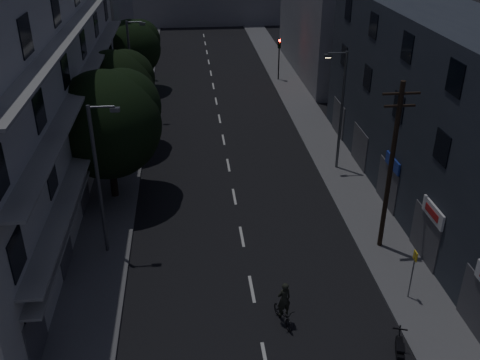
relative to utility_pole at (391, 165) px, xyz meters
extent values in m
plane|color=black|center=(-7.19, 15.75, -4.87)|extent=(160.00, 160.00, 0.00)
cube|color=#565659|center=(-14.69, 15.75, -4.79)|extent=(3.00, 90.00, 0.15)
cube|color=#565659|center=(0.31, 15.75, -4.79)|extent=(3.00, 90.00, 0.15)
cube|color=beige|center=(-7.19, -2.75, -4.86)|extent=(0.15, 2.00, 0.01)
cube|color=beige|center=(-7.19, 1.75, -4.86)|extent=(0.15, 2.00, 0.01)
cube|color=beige|center=(-7.19, 6.25, -4.86)|extent=(0.15, 2.00, 0.01)
cube|color=beige|center=(-7.19, 10.75, -4.86)|extent=(0.15, 2.00, 0.01)
cube|color=beige|center=(-7.19, 15.25, -4.86)|extent=(0.15, 2.00, 0.01)
cube|color=beige|center=(-7.19, 19.75, -4.86)|extent=(0.15, 2.00, 0.01)
cube|color=beige|center=(-7.19, 24.25, -4.86)|extent=(0.15, 2.00, 0.01)
cube|color=beige|center=(-7.19, 28.75, -4.86)|extent=(0.15, 2.00, 0.01)
cube|color=beige|center=(-7.19, 33.25, -4.86)|extent=(0.15, 2.00, 0.01)
cube|color=beige|center=(-7.19, 37.75, -4.86)|extent=(0.15, 2.00, 0.01)
cube|color=beige|center=(-7.19, 42.25, -4.86)|extent=(0.15, 2.00, 0.01)
cube|color=beige|center=(-7.19, 46.75, -4.86)|extent=(0.15, 2.00, 0.01)
cube|color=beige|center=(-7.19, 51.25, -4.86)|extent=(0.15, 2.00, 0.01)
cube|color=#AEAEA9|center=(-19.19, 8.75, 2.13)|extent=(6.00, 36.00, 14.00)
cube|color=black|center=(-16.17, -6.25, -2.87)|extent=(0.06, 1.60, 1.60)
cube|color=black|center=(-16.17, -0.25, -2.87)|extent=(0.06, 1.60, 1.60)
cube|color=black|center=(-16.17, 5.75, -2.87)|extent=(0.06, 1.60, 1.60)
cube|color=black|center=(-16.17, 11.75, -2.87)|extent=(0.06, 1.60, 1.60)
cube|color=black|center=(-16.17, 17.75, -2.87)|extent=(0.06, 1.60, 1.60)
cube|color=black|center=(-16.17, 23.75, -2.87)|extent=(0.06, 1.60, 1.60)
cube|color=black|center=(-16.17, -6.25, 0.33)|extent=(0.06, 1.60, 1.60)
cube|color=black|center=(-16.17, -0.25, 0.33)|extent=(0.06, 1.60, 1.60)
cube|color=black|center=(-16.17, 5.75, 0.33)|extent=(0.06, 1.60, 1.60)
cube|color=black|center=(-16.17, 11.75, 0.33)|extent=(0.06, 1.60, 1.60)
cube|color=black|center=(-16.17, 17.75, 0.33)|extent=(0.06, 1.60, 1.60)
cube|color=black|center=(-16.17, 23.75, 0.33)|extent=(0.06, 1.60, 1.60)
cube|color=black|center=(-16.17, -0.25, 3.53)|extent=(0.06, 1.60, 1.60)
cube|color=black|center=(-16.17, 5.75, 3.53)|extent=(0.06, 1.60, 1.60)
cube|color=black|center=(-16.17, 11.75, 3.53)|extent=(0.06, 1.60, 1.60)
cube|color=black|center=(-16.17, 17.75, 3.53)|extent=(0.06, 1.60, 1.60)
cube|color=black|center=(-16.17, 23.75, 3.53)|extent=(0.06, 1.60, 1.60)
cube|color=black|center=(-16.17, -0.25, 6.73)|extent=(0.06, 1.60, 1.60)
cube|color=black|center=(-16.17, 5.75, 6.73)|extent=(0.06, 1.60, 1.60)
cube|color=gray|center=(-15.69, 8.75, -0.87)|extent=(1.00, 32.40, 0.12)
cube|color=gray|center=(-15.69, 8.75, 2.33)|extent=(1.00, 32.40, 0.12)
cube|color=gray|center=(-15.69, 8.75, 5.53)|extent=(1.00, 32.40, 0.12)
cube|color=gray|center=(-15.79, 8.75, -1.77)|extent=(0.80, 32.40, 0.12)
cube|color=#424247|center=(-16.16, -6.25, -3.47)|extent=(0.06, 2.40, 2.40)
cube|color=#424247|center=(-16.16, -0.25, -3.47)|extent=(0.06, 2.40, 2.40)
cube|color=#424247|center=(-16.16, 5.75, -3.47)|extent=(0.06, 2.40, 2.40)
cube|color=#424247|center=(-16.16, 11.75, -3.47)|extent=(0.06, 2.40, 2.40)
cube|color=#424247|center=(-16.16, 17.75, -3.47)|extent=(0.06, 2.40, 2.40)
cube|color=#424247|center=(-16.16, 23.75, -3.47)|extent=(0.06, 2.40, 2.40)
cube|color=#282E37|center=(4.81, 4.75, 0.63)|extent=(6.00, 28.00, 11.00)
cube|color=black|center=(1.79, -1.25, 1.43)|extent=(0.06, 1.40, 1.50)
cube|color=black|center=(1.79, 4.25, 1.43)|extent=(0.06, 1.40, 1.50)
cube|color=black|center=(1.79, 9.75, 1.43)|extent=(0.06, 1.40, 1.50)
cube|color=black|center=(1.79, 15.25, 1.43)|extent=(0.06, 1.40, 1.50)
cube|color=black|center=(1.79, -1.25, 4.73)|extent=(0.06, 1.40, 1.50)
cube|color=black|center=(1.79, 4.25, 4.73)|extent=(0.06, 1.40, 1.50)
cube|color=black|center=(1.79, 9.75, 4.73)|extent=(0.06, 1.40, 1.50)
cube|color=black|center=(1.79, 15.25, 4.73)|extent=(0.06, 1.40, 1.50)
cube|color=#424247|center=(1.78, -6.75, -3.47)|extent=(0.06, 3.00, 2.60)
cube|color=#424247|center=(1.78, -1.25, -3.47)|extent=(0.06, 3.00, 2.60)
cube|color=#424247|center=(1.78, 4.25, -3.47)|extent=(0.06, 3.00, 2.60)
cube|color=#424247|center=(1.78, 9.75, -3.47)|extent=(0.06, 3.00, 2.60)
cube|color=#424247|center=(1.78, 15.25, -3.47)|extent=(0.06, 3.00, 2.60)
cube|color=silver|center=(1.71, -1.75, -1.77)|extent=(0.12, 2.20, 0.80)
cube|color=#B21414|center=(1.63, -1.75, -1.77)|extent=(0.02, 1.40, 0.36)
cube|color=navy|center=(1.71, 3.75, -1.77)|extent=(0.12, 2.00, 0.70)
cube|color=slate|center=(4.81, 32.75, 1.63)|extent=(6.00, 20.00, 13.00)
cylinder|color=black|center=(-14.57, 6.96, -2.58)|extent=(0.44, 0.44, 4.27)
sphere|color=black|center=(-14.57, 6.96, -0.02)|extent=(6.40, 6.40, 6.40)
sphere|color=black|center=(-13.61, 7.76, 0.78)|extent=(4.48, 4.48, 4.48)
sphere|color=black|center=(-15.37, 6.32, 0.46)|extent=(4.16, 4.16, 4.16)
cylinder|color=black|center=(-14.98, 14.31, -2.77)|extent=(0.44, 0.44, 3.89)
sphere|color=black|center=(-14.98, 14.31, -0.44)|extent=(5.86, 5.86, 5.86)
sphere|color=black|center=(-14.11, 15.04, 0.29)|extent=(4.10, 4.10, 4.10)
sphere|color=black|center=(-15.72, 13.72, 0.00)|extent=(3.81, 3.81, 3.81)
cylinder|color=black|center=(-14.77, 28.14, -2.93)|extent=(0.44, 0.44, 3.58)
sphere|color=black|center=(-14.77, 28.14, -0.78)|extent=(5.35, 5.35, 5.35)
sphere|color=black|center=(-13.97, 28.81, -0.11)|extent=(3.74, 3.74, 3.74)
sphere|color=black|center=(-15.44, 27.61, -0.38)|extent=(3.47, 3.47, 3.47)
cylinder|color=black|center=(-0.46, 29.88, -3.12)|extent=(0.12, 0.12, 3.20)
cube|color=black|center=(-0.46, 29.88, -1.07)|extent=(0.28, 0.22, 0.90)
sphere|color=#FF0C05|center=(-0.46, 29.73, -0.74)|extent=(0.22, 0.22, 0.22)
sphere|color=#3F330C|center=(-0.46, 29.73, -1.04)|extent=(0.22, 0.22, 0.22)
sphere|color=black|center=(-0.46, 29.73, -1.34)|extent=(0.22, 0.22, 0.22)
cylinder|color=black|center=(-13.60, 31.83, -3.12)|extent=(0.12, 0.12, 3.20)
cube|color=black|center=(-13.60, 31.83, -1.07)|extent=(0.28, 0.22, 0.90)
sphere|color=black|center=(-13.60, 31.68, -0.74)|extent=(0.22, 0.22, 0.22)
sphere|color=#3F330C|center=(-13.60, 31.68, -1.04)|extent=(0.22, 0.22, 0.22)
sphere|color=#0CFF26|center=(-13.60, 31.68, -1.34)|extent=(0.22, 0.22, 0.22)
cylinder|color=#595A60|center=(-14.36, 1.01, -0.72)|extent=(0.18, 0.18, 8.00)
cylinder|color=#595A60|center=(-13.76, 1.01, 3.18)|extent=(1.20, 0.10, 0.10)
cube|color=#595A60|center=(-13.16, 1.01, 3.03)|extent=(0.45, 0.25, 0.18)
cube|color=#4C4C4C|center=(-13.16, 1.01, 2.93)|extent=(0.35, 0.18, 0.04)
cylinder|color=#515457|center=(0.16, 9.40, -0.72)|extent=(0.18, 0.18, 8.00)
cylinder|color=#515457|center=(-0.44, 9.40, 3.18)|extent=(1.20, 0.10, 0.10)
cube|color=#515457|center=(-1.04, 9.40, 3.03)|extent=(0.45, 0.25, 0.18)
cube|color=#FFD88C|center=(-1.04, 9.40, 2.93)|extent=(0.35, 0.18, 0.04)
cylinder|color=#585A5F|center=(-14.24, 20.27, -0.72)|extent=(0.18, 0.18, 8.00)
cylinder|color=#585A5F|center=(-13.64, 20.27, 3.18)|extent=(1.20, 0.10, 0.10)
cube|color=#585A5F|center=(-13.04, 20.27, 3.03)|extent=(0.45, 0.25, 0.18)
cube|color=#4C4C4C|center=(-13.04, 20.27, 2.93)|extent=(0.35, 0.18, 0.04)
cylinder|color=black|center=(0.00, 0.00, -0.22)|extent=(0.24, 0.24, 9.00)
cube|color=black|center=(0.00, 0.00, 3.68)|extent=(1.80, 0.10, 0.10)
cube|color=black|center=(0.00, 0.00, 3.08)|extent=(1.50, 0.10, 0.10)
cylinder|color=#595B60|center=(-0.09, -4.22, -3.47)|extent=(0.06, 0.06, 2.50)
cube|color=yellow|center=(-0.09, -4.22, -2.42)|extent=(0.05, 0.35, 0.45)
torus|color=black|center=(-1.75, -7.26, -4.55)|extent=(0.34, 0.75, 0.76)
cube|color=black|center=(-1.94, -7.87, -4.21)|extent=(0.61, 1.20, 0.37)
cube|color=black|center=(-1.99, -8.02, -3.93)|extent=(0.45, 0.55, 0.11)
cylinder|color=black|center=(-1.76, -7.31, -4.07)|extent=(0.20, 0.46, 0.90)
cube|color=black|center=(-1.73, -7.21, -3.75)|extent=(0.57, 0.22, 0.04)
imported|color=black|center=(-6.11, -5.14, -4.42)|extent=(1.06, 1.79, 0.89)
imported|color=black|center=(-6.11, -5.14, -3.57)|extent=(0.71, 0.57, 1.70)
camera|label=1|loc=(-9.81, -22.71, 11.57)|focal=40.00mm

